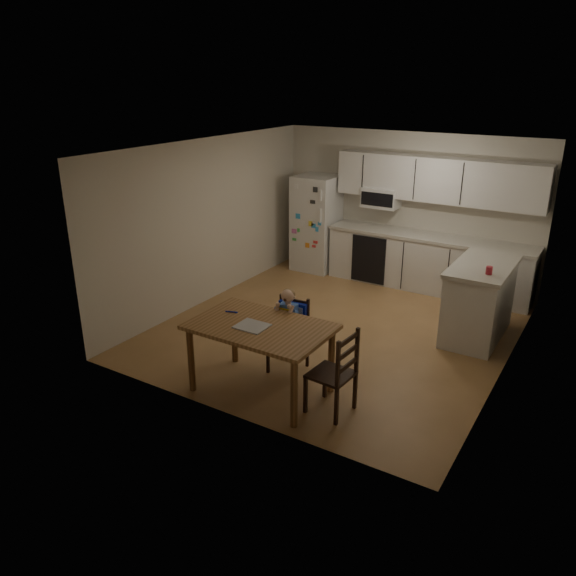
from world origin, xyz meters
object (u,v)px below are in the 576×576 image
(refrigerator, at_px, (316,223))
(chair_booster, at_px, (290,321))
(chair_side, at_px, (339,368))
(kitchen_island, at_px, (479,300))
(dining_table, at_px, (261,334))
(red_cup, at_px, (489,270))

(refrigerator, relative_size, chair_booster, 1.62)
(chair_booster, bearing_deg, chair_side, -36.21)
(kitchen_island, relative_size, chair_side, 1.47)
(dining_table, bearing_deg, chair_booster, 90.37)
(dining_table, distance_m, chair_booster, 0.62)
(kitchen_island, relative_size, chair_booster, 1.33)
(red_cup, height_order, chair_booster, red_cup)
(red_cup, distance_m, dining_table, 3.02)
(kitchen_island, height_order, chair_booster, chair_booster)
(kitchen_island, distance_m, chair_side, 2.79)
(red_cup, bearing_deg, kitchen_island, 112.00)
(dining_table, distance_m, chair_side, 0.96)
(red_cup, relative_size, chair_booster, 0.10)
(dining_table, bearing_deg, red_cup, 52.27)
(refrigerator, relative_size, red_cup, 17.03)
(chair_booster, height_order, chair_side, chair_booster)
(chair_booster, bearing_deg, refrigerator, 109.13)
(refrigerator, distance_m, kitchen_island, 3.54)
(red_cup, bearing_deg, chair_booster, -136.29)
(red_cup, xyz_separation_m, dining_table, (-1.84, -2.37, -0.37))
(red_cup, height_order, chair_side, red_cup)
(kitchen_island, distance_m, red_cup, 0.68)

